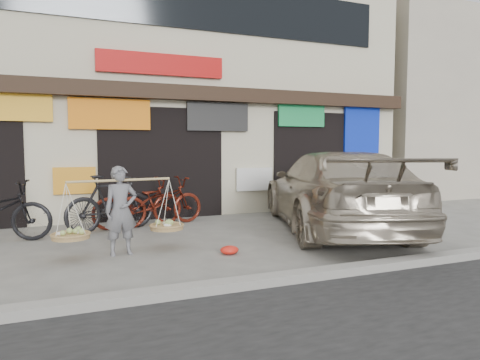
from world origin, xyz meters
name	(u,v)px	position (x,y,z in m)	size (l,w,h in m)	color
ground	(206,251)	(0.00, 0.00, 0.00)	(70.00, 70.00, 0.00)	gray
kerb	(253,282)	(0.00, -2.00, 0.06)	(70.00, 0.25, 0.12)	gray
shophouse_block	(142,90)	(0.00, 6.42, 3.45)	(14.00, 6.32, 7.00)	beige
neighbor_east	(456,113)	(13.50, 7.00, 3.20)	(12.00, 7.00, 6.40)	#B0A591
street_vendor	(121,215)	(-1.35, 0.27, 0.66)	(2.10, 0.75, 1.45)	slate
bike_1	(112,203)	(-1.31, 2.35, 0.59)	(0.56, 1.97, 1.18)	black
bike_2	(160,201)	(-0.25, 2.64, 0.54)	(0.71, 2.04, 1.07)	#54180E
bike_3	(138,202)	(-0.72, 2.64, 0.54)	(0.71, 2.04, 1.07)	#54180E
suv	(335,191)	(3.10, 0.76, 0.83)	(3.98, 6.16, 1.66)	#AC9F8A
red_bag	(229,250)	(0.29, -0.36, 0.07)	(0.31, 0.25, 0.14)	red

